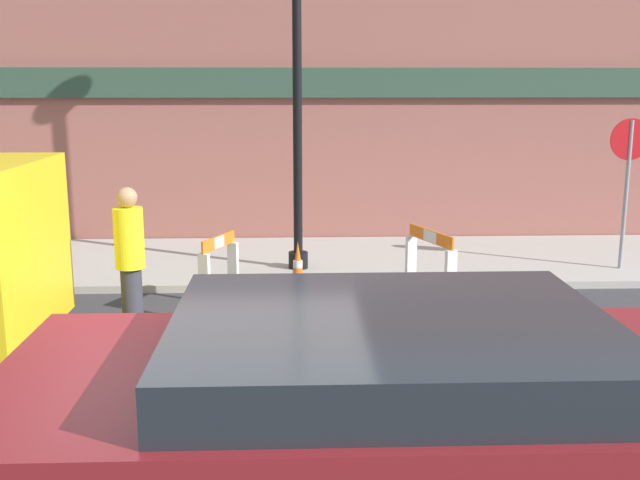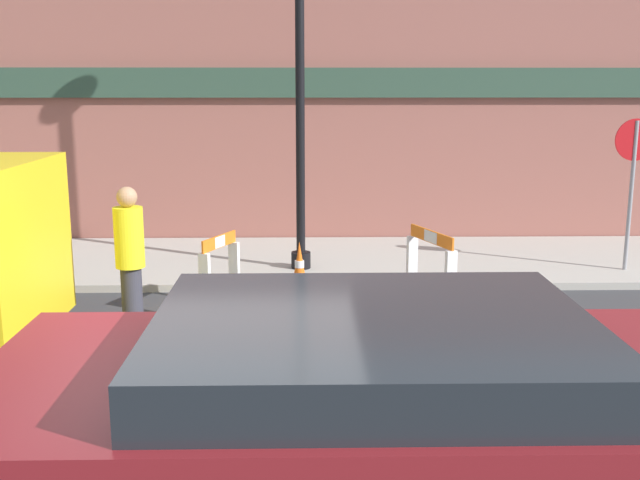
# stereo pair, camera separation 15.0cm
# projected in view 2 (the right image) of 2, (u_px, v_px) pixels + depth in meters

# --- Properties ---
(ground_plane) EXTENTS (60.00, 60.00, 0.00)m
(ground_plane) POSITION_uv_depth(u_px,v_px,m) (197.00, 451.00, 5.79)
(ground_plane) COLOR #38383A
(sidewalk_slab) EXTENTS (18.00, 3.18, 0.10)m
(sidewalk_slab) POSITION_uv_depth(u_px,v_px,m) (252.00, 261.00, 11.74)
(sidewalk_slab) COLOR #ADA89E
(sidewalk_slab) RESTS_ON ground_plane
(storefront_facade) EXTENTS (18.00, 0.22, 5.50)m
(storefront_facade) POSITION_uv_depth(u_px,v_px,m) (255.00, 85.00, 12.81)
(storefront_facade) COLOR #93564C
(storefront_facade) RESTS_ON ground_plane
(streetlamp_post) EXTENTS (0.44, 0.44, 5.45)m
(streetlamp_post) POSITION_uv_depth(u_px,v_px,m) (300.00, 24.00, 10.39)
(streetlamp_post) COLOR black
(streetlamp_post) RESTS_ON sidewalk_slab
(stop_sign) EXTENTS (0.60, 0.06, 2.20)m
(stop_sign) POSITION_uv_depth(u_px,v_px,m) (633.00, 169.00, 10.71)
(stop_sign) COLOR gray
(stop_sign) RESTS_ON sidewalk_slab
(barricade_0) EXTENTS (0.43, 0.74, 0.99)m
(barricade_0) POSITION_uv_depth(u_px,v_px,m) (220.00, 272.00, 9.13)
(barricade_0) COLOR white
(barricade_0) RESTS_ON ground_plane
(barricade_1) EXTENTS (0.88, 0.13, 1.09)m
(barricade_1) POSITION_uv_depth(u_px,v_px,m) (299.00, 328.00, 6.86)
(barricade_1) COLOR white
(barricade_1) RESTS_ON ground_plane
(barricade_2) EXTENTS (0.47, 0.95, 1.07)m
(barricade_2) POSITION_uv_depth(u_px,v_px,m) (430.00, 270.00, 8.98)
(barricade_2) COLOR white
(barricade_2) RESTS_ON ground_plane
(traffic_cone_0) EXTENTS (0.30, 0.30, 0.56)m
(traffic_cone_0) POSITION_uv_depth(u_px,v_px,m) (220.00, 323.00, 8.01)
(traffic_cone_0) COLOR black
(traffic_cone_0) RESTS_ON ground_plane
(traffic_cone_1) EXTENTS (0.30, 0.30, 0.50)m
(traffic_cone_1) POSITION_uv_depth(u_px,v_px,m) (414.00, 359.00, 7.06)
(traffic_cone_1) COLOR black
(traffic_cone_1) RESTS_ON ground_plane
(traffic_cone_2) EXTENTS (0.30, 0.30, 0.52)m
(traffic_cone_2) POSITION_uv_depth(u_px,v_px,m) (425.00, 341.00, 7.53)
(traffic_cone_2) COLOR black
(traffic_cone_2) RESTS_ON ground_plane
(traffic_cone_3) EXTENTS (0.30, 0.30, 0.72)m
(traffic_cone_3) POSITION_uv_depth(u_px,v_px,m) (299.00, 269.00, 10.04)
(traffic_cone_3) COLOR black
(traffic_cone_3) RESTS_ON ground_plane
(traffic_cone_4) EXTENTS (0.30, 0.30, 0.65)m
(traffic_cone_4) POSITION_uv_depth(u_px,v_px,m) (486.00, 317.00, 8.07)
(traffic_cone_4) COLOR black
(traffic_cone_4) RESTS_ON ground_plane
(person_worker) EXTENTS (0.33, 0.33, 1.70)m
(person_worker) POSITION_uv_depth(u_px,v_px,m) (130.00, 256.00, 8.23)
(person_worker) COLOR #33333D
(person_worker) RESTS_ON ground_plane
(parked_car_1) EXTENTS (3.86, 2.01, 1.69)m
(parked_car_1) POSITION_uv_depth(u_px,v_px,m) (371.00, 455.00, 3.77)
(parked_car_1) COLOR maroon
(parked_car_1) RESTS_ON ground_plane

